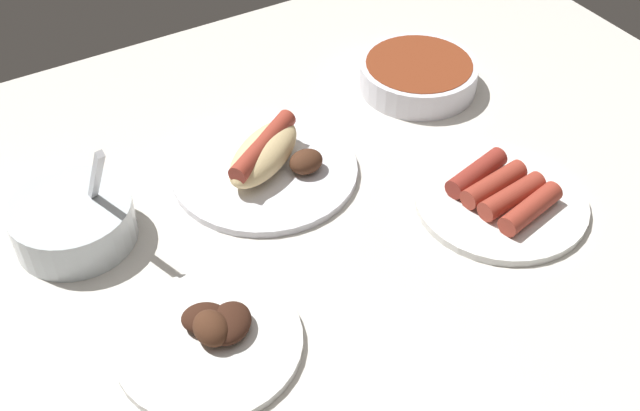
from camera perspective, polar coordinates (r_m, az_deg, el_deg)
ground_plane at (r=98.28cm, az=0.88°, el=0.31°), size 120.00×90.00×3.00cm
plate_hotdog_assembled at (r=99.10cm, az=-3.92°, el=3.15°), size 23.51×23.51×5.61cm
bowl_chili at (r=114.80cm, az=7.11°, el=9.42°), size 16.80×16.80×4.12cm
bowl_coleslaw at (r=93.86cm, az=-17.43°, el=-1.01°), size 13.97×13.97×15.38cm
plate_sausages at (r=97.41cm, az=12.98°, el=0.58°), size 20.90×20.90×3.54cm
plate_grilled_meat at (r=81.56cm, az=-7.88°, el=-9.39°), size 19.15×19.15×4.04cm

